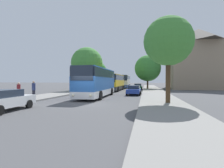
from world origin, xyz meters
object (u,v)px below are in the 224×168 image
object	(u,v)px
bus_front	(97,82)
parked_car_right_near	(134,90)
tree_right_mid	(148,68)
parked_car_left_curb	(4,100)
bus_rear	(124,81)
tree_right_near	(168,41)
tree_left_near	(98,71)
pedestrian_waiting_far	(34,90)
bus_middle	(115,82)
parked_car_right_far	(138,86)
pedestrian_waiting_near	(19,90)
tree_left_far	(87,63)

from	to	relation	value
bus_front	parked_car_right_near	world-z (taller)	bus_front
parked_car_right_near	tree_right_mid	xyz separation A→B (m)	(2.14, 17.71, 4.33)
parked_car_left_curb	parked_car_right_near	distance (m)	17.05
bus_rear	tree_right_near	size ratio (longest dim) A/B	1.53
parked_car_left_curb	tree_left_near	size ratio (longest dim) A/B	0.63
pedestrian_waiting_far	tree_right_near	world-z (taller)	tree_right_near
pedestrian_waiting_far	tree_right_near	bearing A→B (deg)	-131.54
bus_middle	tree_right_near	xyz separation A→B (m)	(8.12, -19.32, 3.71)
bus_front	parked_car_right_far	distance (m)	21.10
pedestrian_waiting_near	parked_car_left_curb	bearing A→B (deg)	-60.54
pedestrian_waiting_near	bus_front	bearing A→B (deg)	31.21
bus_rear	parked_car_right_near	world-z (taller)	bus_rear
parked_car_right_near	parked_car_left_curb	bearing A→B (deg)	64.19
pedestrian_waiting_far	parked_car_right_near	bearing A→B (deg)	-86.95
tree_right_mid	tree_left_far	bearing A→B (deg)	-144.33
parked_car_right_far	tree_left_near	world-z (taller)	tree_left_near
parked_car_right_near	pedestrian_waiting_far	world-z (taller)	pedestrian_waiting_far
tree_right_mid	pedestrian_waiting_near	bearing A→B (deg)	-117.18
pedestrian_waiting_near	pedestrian_waiting_far	xyz separation A→B (m)	(1.69, 0.13, 0.09)
parked_car_left_curb	tree_right_near	distance (m)	13.46
bus_rear	parked_car_right_near	distance (m)	24.35
bus_front	bus_middle	distance (m)	13.96
bus_front	pedestrian_waiting_near	distance (m)	8.77
pedestrian_waiting_near	tree_right_mid	bearing A→B (deg)	60.09
bus_middle	bus_rear	world-z (taller)	bus_rear
bus_front	pedestrian_waiting_near	size ratio (longest dim) A/B	6.45
parked_car_right_near	pedestrian_waiting_far	distance (m)	13.33
bus_middle	parked_car_left_curb	bearing A→B (deg)	-96.96
parked_car_right_near	parked_car_right_far	bearing A→B (deg)	-88.45
parked_car_right_far	tree_right_mid	bearing A→B (deg)	-150.96
bus_middle	parked_car_right_near	distance (m)	10.85
bus_middle	parked_car_right_near	size ratio (longest dim) A/B	2.65
bus_rear	pedestrian_waiting_far	world-z (taller)	bus_rear
bus_front	bus_middle	size ratio (longest dim) A/B	0.93
parked_car_left_curb	pedestrian_waiting_far	world-z (taller)	pedestrian_waiting_far
bus_middle	tree_right_near	bearing A→B (deg)	-66.98
parked_car_right_near	tree_right_near	xyz separation A→B (m)	(3.56, -9.52, 4.74)
parked_car_right_near	tree_right_near	bearing A→B (deg)	111.57
bus_middle	parked_car_left_curb	distance (m)	25.21
pedestrian_waiting_near	tree_left_far	world-z (taller)	tree_left_far
tree_right_near	tree_right_mid	world-z (taller)	tree_right_mid
parked_car_right_far	tree_right_mid	size ratio (longest dim) A/B	0.53
pedestrian_waiting_far	bus_front	bearing A→B (deg)	-88.39
tree_left_near	tree_right_mid	world-z (taller)	tree_right_mid
parked_car_left_curb	bus_rear	bearing A→B (deg)	83.08
bus_rear	bus_front	bearing A→B (deg)	-91.66
parked_car_right_near	tree_right_mid	world-z (taller)	tree_right_mid
parked_car_right_far	pedestrian_waiting_far	size ratio (longest dim) A/B	2.28
tree_right_near	tree_right_mid	bearing A→B (deg)	92.98
parked_car_right_near	tree_left_near	world-z (taller)	tree_left_near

